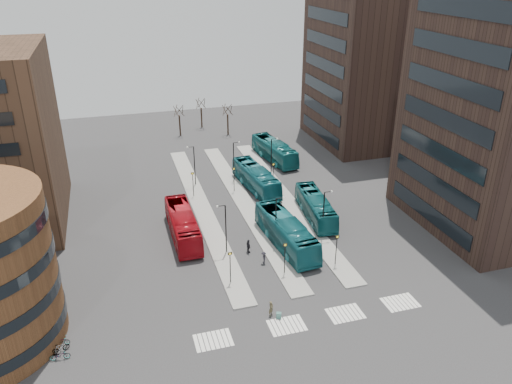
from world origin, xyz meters
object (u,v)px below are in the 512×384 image
object	(u,v)px
teal_bus_d	(274,151)
commuter_c	(264,258)
teal_bus_b	(256,178)
commuter_b	(248,246)
bicycle_far	(61,341)
bicycle_near	(60,355)
bicycle_mid	(60,348)
suitcase	(279,315)
red_bus	(183,224)
traveller	(271,308)
commuter_a	(191,245)
teal_bus_a	(286,232)
teal_bus_c	(316,207)

from	to	relation	value
teal_bus_d	commuter_c	distance (m)	31.83
teal_bus_b	teal_bus_d	distance (m)	12.02
commuter_b	bicycle_far	bearing A→B (deg)	108.96
teal_bus_b	commuter_c	xyz separation A→B (m)	(-4.91, -19.54, -0.98)
commuter_b	bicycle_near	bearing A→B (deg)	113.16
teal_bus_b	bicycle_mid	size ratio (longest dim) A/B	7.78
suitcase	red_bus	size ratio (longest dim) A/B	0.05
bicycle_near	bicycle_mid	distance (m)	0.89
traveller	commuter_a	xyz separation A→B (m)	(-5.36, 13.42, 0.14)
traveller	bicycle_near	world-z (taller)	traveller
teal_bus_b	teal_bus_d	bearing A→B (deg)	51.48
suitcase	red_bus	distance (m)	19.01
teal_bus_b	teal_bus_d	xyz separation A→B (m)	(6.29, 10.24, 0.00)
teal_bus_b	teal_bus_d	size ratio (longest dim) A/B	1.00
teal_bus_d	commuter_a	xyz separation A→B (m)	(-18.57, -25.17, -0.78)
commuter_b	bicycle_mid	bearing A→B (deg)	111.26
commuter_c	commuter_b	bearing A→B (deg)	-147.88
commuter_b	red_bus	bearing A→B (deg)	41.55
suitcase	teal_bus_a	world-z (taller)	teal_bus_a
teal_bus_b	commuter_b	size ratio (longest dim) A/B	7.31
red_bus	commuter_c	bearing A→B (deg)	-47.82
suitcase	teal_bus_c	distance (m)	21.22
teal_bus_d	bicycle_mid	xyz separation A→B (m)	(-32.27, -38.13, -1.23)
commuter_a	commuter_c	distance (m)	8.71
suitcase	traveller	world-z (taller)	traveller
commuter_a	commuter_b	bearing A→B (deg)	172.39
red_bus	bicycle_near	bearing A→B (deg)	-127.14
suitcase	bicycle_mid	world-z (taller)	bicycle_mid
bicycle_mid	bicycle_far	size ratio (longest dim) A/B	1.01
commuter_a	commuter_b	distance (m)	6.65
suitcase	teal_bus_a	distance (m)	13.49
teal_bus_c	traveller	distance (m)	20.98
bicycle_near	commuter_c	bearing A→B (deg)	-64.25
traveller	teal_bus_c	bearing A→B (deg)	15.07
teal_bus_c	commuter_b	xyz separation A→B (m)	(-10.80, -5.84, -0.73)
suitcase	commuter_a	xyz separation A→B (m)	(-5.93, 14.05, 0.63)
teal_bus_d	commuter_b	bearing A→B (deg)	-123.07
suitcase	teal_bus_a	bearing A→B (deg)	89.53
red_bus	bicycle_mid	size ratio (longest dim) A/B	7.73
teal_bus_c	teal_bus_d	world-z (taller)	teal_bus_d
red_bus	commuter_c	world-z (taller)	red_bus
teal_bus_a	bicycle_mid	bearing A→B (deg)	-160.65
red_bus	traveller	bearing A→B (deg)	-71.86
teal_bus_c	bicycle_mid	bearing A→B (deg)	-145.56
commuter_a	red_bus	bearing A→B (deg)	-76.03
teal_bus_c	commuter_a	xyz separation A→B (m)	(-17.16, -3.91, -0.65)
suitcase	bicycle_far	size ratio (longest dim) A/B	0.38
suitcase	commuter_b	world-z (taller)	commuter_b
teal_bus_a	teal_bus_c	world-z (taller)	teal_bus_a
bicycle_near	bicycle_mid	bearing A→B (deg)	2.09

